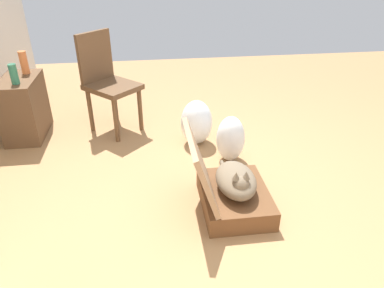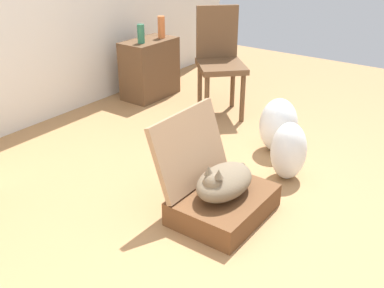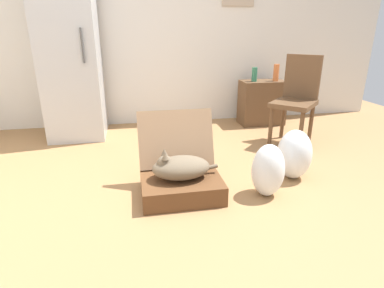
{
  "view_description": "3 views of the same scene",
  "coord_description": "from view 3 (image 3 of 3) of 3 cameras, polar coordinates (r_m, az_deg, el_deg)",
  "views": [
    {
      "loc": [
        -2.1,
        0.65,
        1.72
      ],
      "look_at": [
        0.13,
        0.35,
        0.46
      ],
      "focal_mm": 33.85,
      "sensor_mm": 36.0,
      "label": 1
    },
    {
      "loc": [
        -2.04,
        -1.14,
        1.61
      ],
      "look_at": [
        0.2,
        0.48,
        0.27
      ],
      "focal_mm": 42.04,
      "sensor_mm": 36.0,
      "label": 2
    },
    {
      "loc": [
        -0.38,
        -2.08,
        1.22
      ],
      "look_at": [
        0.08,
        0.28,
        0.34
      ],
      "focal_mm": 29.19,
      "sensor_mm": 36.0,
      "label": 3
    }
  ],
  "objects": [
    {
      "name": "ground_plane",
      "position": [
        2.44,
        -0.59,
        -9.96
      ],
      "size": [
        7.68,
        7.68,
        0.0
      ],
      "primitive_type": "plane",
      "color": "#9E7247",
      "rests_on": "ground"
    },
    {
      "name": "wall_back",
      "position": [
        4.36,
        -6.35,
        20.99
      ],
      "size": [
        6.4,
        0.15,
        2.6
      ],
      "color": "silver",
      "rests_on": "ground"
    },
    {
      "name": "suitcase_base",
      "position": [
        2.45,
        -1.95,
        -7.81
      ],
      "size": [
        0.61,
        0.47,
        0.15
      ],
      "primitive_type": "cube",
      "color": "brown",
      "rests_on": "ground"
    },
    {
      "name": "suitcase_lid",
      "position": [
        2.56,
        -2.93,
        0.94
      ],
      "size": [
        0.61,
        0.18,
        0.46
      ],
      "primitive_type": "cube",
      "rotation": [
        1.25,
        0.0,
        0.0
      ],
      "color": "#9B7756",
      "rests_on": "suitcase_base"
    },
    {
      "name": "cat",
      "position": [
        2.37,
        -2.24,
        -4.25
      ],
      "size": [
        0.52,
        0.28,
        0.24
      ],
      "color": "brown",
      "rests_on": "suitcase_base"
    },
    {
      "name": "plastic_bag_white",
      "position": [
        2.47,
        13.73,
        -4.71
      ],
      "size": [
        0.25,
        0.25,
        0.42
      ],
      "primitive_type": "ellipsoid",
      "color": "silver",
      "rests_on": "ground"
    },
    {
      "name": "plastic_bag_clear",
      "position": [
        2.82,
        18.19,
        -1.81
      ],
      "size": [
        0.29,
        0.3,
        0.43
      ],
      "primitive_type": "ellipsoid",
      "color": "silver",
      "rests_on": "ground"
    },
    {
      "name": "refrigerator",
      "position": [
        3.94,
        -21.34,
        15.18
      ],
      "size": [
        0.63,
        0.71,
        1.95
      ],
      "color": "#B7BABC",
      "rests_on": "ground"
    },
    {
      "name": "side_table",
      "position": [
        4.39,
        12.63,
        7.39
      ],
      "size": [
        0.59,
        0.33,
        0.59
      ],
      "primitive_type": "cube",
      "color": "brown",
      "rests_on": "ground"
    },
    {
      "name": "vase_tall",
      "position": [
        4.24,
        11.34,
        12.36
      ],
      "size": [
        0.07,
        0.07,
        0.18
      ],
      "primitive_type": "cylinder",
      "color": "#2D7051",
      "rests_on": "side_table"
    },
    {
      "name": "vase_short",
      "position": [
        4.34,
        15.12,
        12.48
      ],
      "size": [
        0.07,
        0.07,
        0.22
      ],
      "primitive_type": "cylinder",
      "color": "#CC6B38",
      "rests_on": "side_table"
    },
    {
      "name": "chair",
      "position": [
        3.64,
        18.53,
        8.02
      ],
      "size": [
        0.63,
        0.62,
        0.98
      ],
      "rotation": [
        0.0,
        0.0,
        -0.79
      ],
      "color": "brown",
      "rests_on": "ground"
    }
  ]
}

